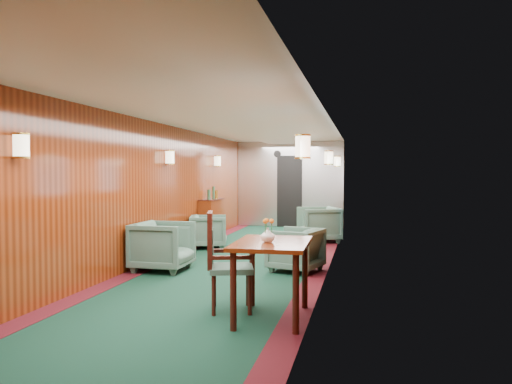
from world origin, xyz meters
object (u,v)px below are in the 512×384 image
(credenza, at_px, (212,219))
(armchair_right_far, at_px, (319,224))
(armchair_left_near, at_px, (163,246))
(armchair_right_near, at_px, (295,250))
(dining_table, at_px, (272,254))
(side_chair, at_px, (222,257))
(armchair_left_far, at_px, (209,231))

(credenza, relative_size, armchair_right_far, 1.42)
(armchair_left_near, xyz_separation_m, armchair_right_far, (2.09, 3.73, 0.01))
(credenza, relative_size, armchair_left_near, 1.44)
(armchair_right_near, bearing_deg, armchair_left_near, -62.45)
(armchair_right_far, bearing_deg, dining_table, -19.35)
(dining_table, relative_size, armchair_left_near, 1.30)
(dining_table, height_order, side_chair, side_chair)
(armchair_left_far, height_order, armchair_right_far, armchair_right_far)
(side_chair, xyz_separation_m, armchair_left_near, (-1.53, 1.98, -0.21))
(side_chair, bearing_deg, credenza, 92.39)
(side_chair, relative_size, credenza, 0.90)
(side_chair, distance_m, armchair_left_near, 2.51)
(dining_table, xyz_separation_m, side_chair, (-0.59, 0.18, -0.09))
(dining_table, distance_m, armchair_left_near, 3.04)
(credenza, distance_m, armchair_left_far, 1.24)
(dining_table, xyz_separation_m, armchair_right_near, (-0.10, 2.54, -0.34))
(credenza, distance_m, armchair_left_near, 3.60)
(armchair_right_near, height_order, armchair_right_far, armchair_right_far)
(credenza, xyz_separation_m, armchair_left_near, (0.33, -3.58, -0.09))
(dining_table, bearing_deg, armchair_left_near, 133.12)
(credenza, height_order, armchair_right_far, credenza)
(armchair_left_near, bearing_deg, side_chair, -141.98)
(credenza, height_order, armchair_right_near, credenza)
(side_chair, xyz_separation_m, credenza, (-1.85, 5.56, -0.12))
(armchair_right_near, relative_size, armchair_right_far, 0.87)
(armchair_left_near, distance_m, armchair_right_near, 2.06)
(armchair_left_far, bearing_deg, side_chair, -176.32)
(armchair_left_far, bearing_deg, credenza, -1.30)
(armchair_right_far, bearing_deg, armchair_left_far, -77.15)
(credenza, relative_size, armchair_right_near, 1.63)
(armchair_left_near, xyz_separation_m, armchair_left_far, (-0.02, 2.39, -0.05))
(credenza, bearing_deg, armchair_right_near, -53.76)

